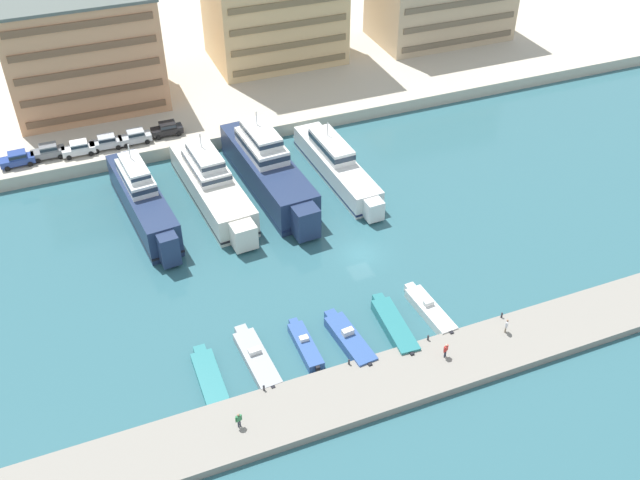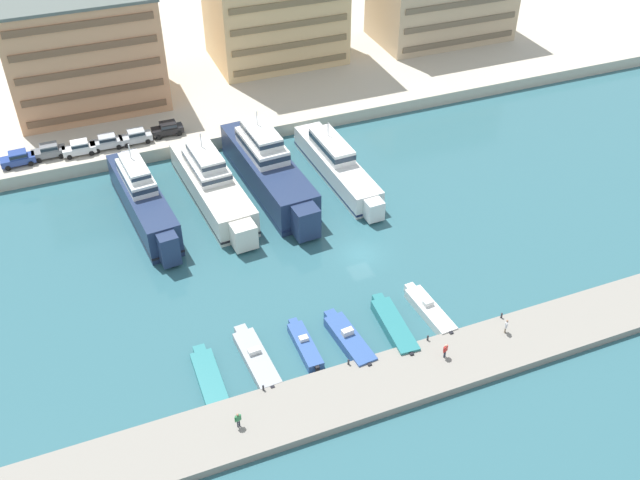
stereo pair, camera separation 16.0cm
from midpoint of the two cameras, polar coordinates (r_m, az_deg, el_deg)
ground_plane at (r=77.91m, az=3.39°, el=-1.14°), size 400.00×400.00×0.00m
quay_promenade at (r=128.80m, az=-8.52°, el=15.74°), size 180.00×70.00×1.77m
pier_dock at (r=66.58m, az=9.74°, el=-9.83°), size 120.00×6.24×0.83m
yacht_navy_far_left at (r=83.90m, az=-13.92°, el=3.13°), size 5.34×20.26×8.61m
yacht_ivory_left at (r=85.73m, az=-8.56°, el=4.39°), size 6.14×21.88×7.75m
yacht_navy_mid_left at (r=86.77m, az=-4.12°, el=5.68°), size 6.27×23.38×9.21m
yacht_white_center_left at (r=89.27m, az=1.38°, el=6.06°), size 4.53×21.20×6.39m
motorboat_teal_far_left at (r=65.51m, az=-8.81°, el=-10.80°), size 2.10×7.73×0.80m
motorboat_grey_left at (r=66.40m, az=-5.08°, el=-9.40°), size 2.52×8.60×1.33m
motorboat_blue_mid_left at (r=67.23m, az=-1.17°, el=-8.41°), size 1.53×6.83×1.28m
motorboat_blue_center_left at (r=67.67m, az=2.38°, el=-7.98°), size 2.65×8.06×1.60m
motorboat_teal_center at (r=69.20m, az=5.99°, el=-6.89°), size 2.38×8.62×1.09m
motorboat_white_center_right at (r=71.27m, az=8.80°, el=-5.60°), size 2.26×7.93×1.52m
car_blue_far_left at (r=96.34m, az=-22.98°, el=6.06°), size 4.16×2.04×1.80m
car_grey_left at (r=96.54m, az=-20.84°, el=6.71°), size 4.10×1.93×1.80m
car_white_mid_left at (r=95.89m, az=-18.66°, el=7.03°), size 4.12×1.95×1.80m
car_silver_center_left at (r=96.20m, az=-16.65°, el=7.57°), size 4.12×1.96×1.80m
car_silver_center at (r=96.42m, az=-14.47°, el=8.06°), size 4.13×1.99×1.80m
car_black_center_right at (r=97.30m, az=-12.04°, el=8.74°), size 4.10×1.92×1.80m
apartment_block_far_left at (r=106.13m, az=-18.46°, el=14.39°), size 20.46×15.06×17.78m
pedestrian_near_edge at (r=69.48m, az=14.74°, el=-6.60°), size 0.43×0.52×1.60m
pedestrian_mid_deck at (r=66.05m, az=10.07°, el=-8.63°), size 0.56×0.39×1.60m
pedestrian_far_side at (r=60.46m, az=-6.50°, el=-14.04°), size 0.60×0.31×1.59m
bollard_west at (r=63.15m, az=-4.49°, el=-11.68°), size 0.20×0.20×0.61m
bollard_west_mid at (r=64.97m, az=2.37°, el=-9.70°), size 0.20×0.20×0.61m
bollard_east_mid at (r=67.71m, az=8.68°, el=-7.73°), size 0.20×0.20×0.61m
bollard_east at (r=71.25m, az=14.39°, el=-5.85°), size 0.20×0.20×0.61m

